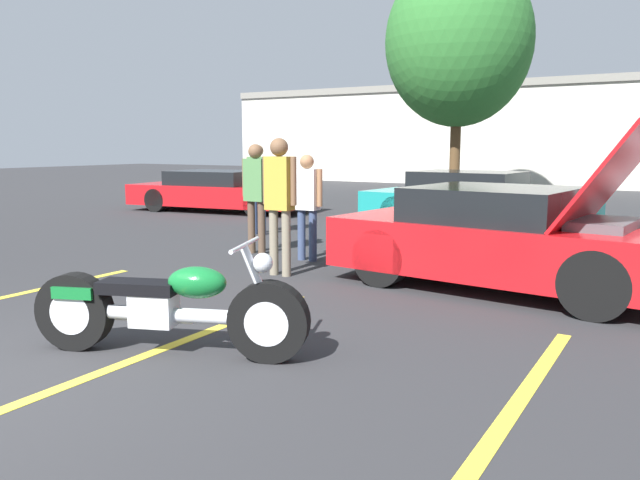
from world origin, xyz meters
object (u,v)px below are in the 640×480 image
object	(u,v)px
parked_car_left_row	(220,191)
motorcycle	(168,308)
spectator_by_show_car	(256,189)
spectator_midground	(258,181)
spectator_far_lot	(307,199)
parked_car_mid_row	(474,201)
tree_background	(459,42)
show_car_hood_open	(506,238)
spectator_near_motorcycle	(280,194)

from	to	relation	value
parked_car_left_row	motorcycle	bearing A→B (deg)	-59.57
spectator_by_show_car	spectator_midground	bearing A→B (deg)	125.57
motorcycle	spectator_far_lot	size ratio (longest dim) A/B	1.43
parked_car_mid_row	spectator_by_show_car	world-z (taller)	spectator_by_show_car
tree_background	spectator_by_show_car	size ratio (longest dim) A/B	4.21
parked_car_mid_row	spectator_far_lot	distance (m)	4.97
spectator_by_show_car	spectator_midground	xyz separation A→B (m)	(-1.26, 1.76, -0.01)
parked_car_left_row	spectator_midground	world-z (taller)	spectator_midground
show_car_hood_open	parked_car_mid_row	distance (m)	5.55
spectator_near_motorcycle	spectator_by_show_car	size ratio (longest dim) A/B	1.04
show_car_hood_open	parked_car_left_row	xyz separation A→B (m)	(-8.80, 5.22, -0.10)
parked_car_mid_row	tree_background	bearing A→B (deg)	117.16
tree_background	spectator_far_lot	distance (m)	11.71
spectator_near_motorcycle	spectator_by_show_car	world-z (taller)	spectator_near_motorcycle
spectator_midground	show_car_hood_open	bearing A→B (deg)	-22.54
tree_background	spectator_by_show_car	xyz separation A→B (m)	(0.43, -10.85, -3.75)
show_car_hood_open	parked_car_left_row	distance (m)	10.23
show_car_hood_open	spectator_by_show_car	xyz separation A→B (m)	(-4.06, 0.45, 0.43)
parked_car_left_row	parked_car_mid_row	world-z (taller)	parked_car_mid_row
tree_background	spectator_midground	size ratio (longest dim) A/B	4.23
parked_car_mid_row	spectator_midground	distance (m)	4.49
spectator_by_show_car	spectator_far_lot	distance (m)	1.03
tree_background	parked_car_left_row	world-z (taller)	tree_background
spectator_near_motorcycle	spectator_by_show_car	bearing A→B (deg)	136.66
tree_background	show_car_hood_open	distance (m)	12.86
parked_car_left_row	tree_background	bearing A→B (deg)	47.43
spectator_far_lot	parked_car_left_row	bearing A→B (deg)	139.69
tree_background	parked_car_mid_row	distance (m)	7.85
tree_background	spectator_near_motorcycle	world-z (taller)	tree_background
spectator_near_motorcycle	spectator_midground	world-z (taller)	spectator_near_motorcycle
parked_car_left_row	spectator_midground	bearing A→B (deg)	-48.25
show_car_hood_open	spectator_far_lot	xyz separation A→B (m)	(-3.04, 0.34, 0.32)
spectator_far_lot	show_car_hood_open	bearing A→B (deg)	-6.39
tree_background	spectator_near_motorcycle	size ratio (longest dim) A/B	4.04
motorcycle	spectator_by_show_car	bearing A→B (deg)	97.70
spectator_near_motorcycle	spectator_midground	xyz separation A→B (m)	(-2.55, 2.98, -0.06)
parked_car_mid_row	spectator_by_show_car	size ratio (longest dim) A/B	2.75
parked_car_left_row	spectator_far_lot	distance (m)	7.56
show_car_hood_open	spectator_by_show_car	distance (m)	4.11
motorcycle	show_car_hood_open	distance (m)	4.26
show_car_hood_open	spectator_near_motorcycle	bearing A→B (deg)	-158.07
parked_car_mid_row	spectator_far_lot	bearing A→B (deg)	-97.31
tree_background	show_car_hood_open	world-z (taller)	tree_background
spectator_midground	spectator_far_lot	size ratio (longest dim) A/B	1.09
spectator_midground	spectator_by_show_car	bearing A→B (deg)	-54.43
spectator_midground	spectator_far_lot	distance (m)	2.95
show_car_hood_open	spectator_near_motorcycle	xyz separation A→B (m)	(-2.77, -0.77, 0.48)
motorcycle	spectator_near_motorcycle	bearing A→B (deg)	87.73
spectator_near_motorcycle	spectator_by_show_car	distance (m)	1.78
show_car_hood_open	spectator_near_motorcycle	distance (m)	2.92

